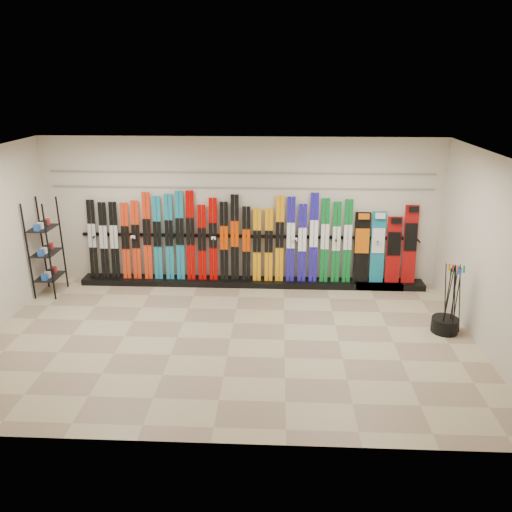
{
  "coord_description": "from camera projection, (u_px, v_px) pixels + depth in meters",
  "views": [
    {
      "loc": [
        0.75,
        -7.26,
        4.07
      ],
      "look_at": [
        0.38,
        1.0,
        1.1
      ],
      "focal_mm": 35.0,
      "sensor_mm": 36.0,
      "label": 1
    }
  ],
  "objects": [
    {
      "name": "slatwall_rail_1",
      "position": [
        240.0,
        173.0,
        9.79
      ],
      "size": [
        7.6,
        0.02,
        0.03
      ],
      "primitive_type": "cube",
      "color": "gray",
      "rests_on": "back_wall"
    },
    {
      "name": "ceiling",
      "position": [
        227.0,
        156.0,
        7.22
      ],
      "size": [
        8.0,
        8.0,
        0.0
      ],
      "primitive_type": "plane",
      "rotation": [
        3.14,
        0.0,
        0.0
      ],
      "color": "silver",
      "rests_on": "back_wall"
    },
    {
      "name": "slatwall_rail_0",
      "position": [
        241.0,
        188.0,
        9.89
      ],
      "size": [
        7.6,
        0.02,
        0.03
      ],
      "primitive_type": "cube",
      "color": "gray",
      "rests_on": "back_wall"
    },
    {
      "name": "snowboards",
      "position": [
        385.0,
        247.0,
        10.04
      ],
      "size": [
        1.25,
        0.24,
        1.58
      ],
      "color": "black",
      "rests_on": "ski_rack_base"
    },
    {
      "name": "floor",
      "position": [
        231.0,
        339.0,
        8.24
      ],
      "size": [
        8.0,
        8.0,
        0.0
      ],
      "primitive_type": "plane",
      "color": "gray",
      "rests_on": "ground"
    },
    {
      "name": "pole_bin",
      "position": [
        445.0,
        325.0,
        8.43
      ],
      "size": [
        0.45,
        0.45,
        0.25
      ],
      "primitive_type": "cylinder",
      "color": "black",
      "rests_on": "floor"
    },
    {
      "name": "ski_poles",
      "position": [
        452.0,
        299.0,
        8.24
      ],
      "size": [
        0.33,
        0.34,
        1.18
      ],
      "color": "black",
      "rests_on": "pole_bin"
    },
    {
      "name": "accessory_rack",
      "position": [
        46.0,
        248.0,
        9.68
      ],
      "size": [
        0.4,
        0.6,
        1.9
      ],
      "primitive_type": "cube",
      "color": "black",
      "rests_on": "floor"
    },
    {
      "name": "right_wall",
      "position": [
        491.0,
        257.0,
        7.56
      ],
      "size": [
        0.0,
        5.0,
        5.0
      ],
      "primitive_type": "plane",
      "rotation": [
        1.57,
        0.0,
        -1.57
      ],
      "color": "beige",
      "rests_on": "floor"
    },
    {
      "name": "back_wall",
      "position": [
        241.0,
        212.0,
        10.08
      ],
      "size": [
        8.0,
        0.0,
        8.0
      ],
      "primitive_type": "plane",
      "rotation": [
        1.57,
        0.0,
        0.0
      ],
      "color": "beige",
      "rests_on": "floor"
    },
    {
      "name": "ski_rack_base",
      "position": [
        252.0,
        282.0,
        10.35
      ],
      "size": [
        8.0,
        0.4,
        0.12
      ],
      "primitive_type": "cube",
      "color": "black",
      "rests_on": "floor"
    },
    {
      "name": "skis",
      "position": [
        219.0,
        240.0,
        10.12
      ],
      "size": [
        5.38,
        0.23,
        1.83
      ],
      "color": "black",
      "rests_on": "ski_rack_base"
    }
  ]
}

